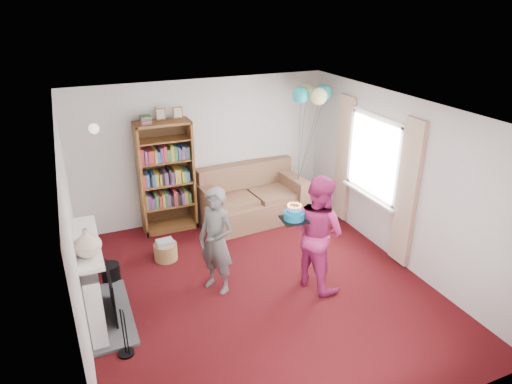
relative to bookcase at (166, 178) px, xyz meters
name	(u,v)px	position (x,y,z in m)	size (l,w,h in m)	color
ground	(259,288)	(0.72, -2.30, -0.94)	(5.00, 5.00, 0.00)	#32070C
wall_back	(203,151)	(0.72, 0.21, 0.31)	(4.50, 0.02, 2.50)	silver
wall_left	(73,241)	(-1.54, -2.30, 0.31)	(0.02, 5.00, 2.50)	silver
wall_right	(401,182)	(2.98, -2.30, 0.31)	(0.02, 5.00, 2.50)	silver
ceiling	(260,111)	(0.72, -2.30, 1.57)	(4.50, 5.00, 0.01)	white
fireplace	(97,284)	(-1.36, -2.11, -0.42)	(0.55, 1.80, 1.12)	#3F3F42
window_bay	(373,172)	(2.93, -1.70, 0.27)	(0.14, 2.02, 2.20)	white
wall_sconce	(94,128)	(-1.03, 0.06, 0.95)	(0.16, 0.23, 0.16)	gold
bookcase	(166,178)	(0.00, 0.00, 0.00)	(0.90, 0.42, 2.12)	#472B14
sofa	(251,200)	(1.45, -0.23, -0.58)	(1.84, 0.97, 0.97)	brown
wicker_basket	(166,251)	(-0.30, -1.03, -0.79)	(0.36, 0.36, 0.33)	#AA784F
person_striped	(216,241)	(0.20, -2.07, -0.18)	(0.55, 0.36, 1.50)	black
person_magenta	(318,232)	(1.50, -2.49, -0.12)	(0.79, 0.62, 1.64)	#A82160
birthday_cake	(294,216)	(1.12, -2.51, 0.21)	(0.32, 0.32, 0.22)	black
balloons	(312,94)	(2.51, -0.41, 1.28)	(0.73, 0.73, 1.68)	#3F3F3F
mantel_vase	(87,242)	(-1.40, -2.45, 0.35)	(0.31, 0.31, 0.32)	beige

